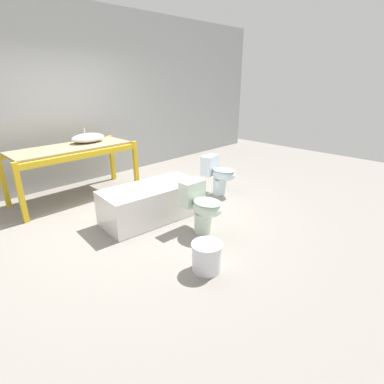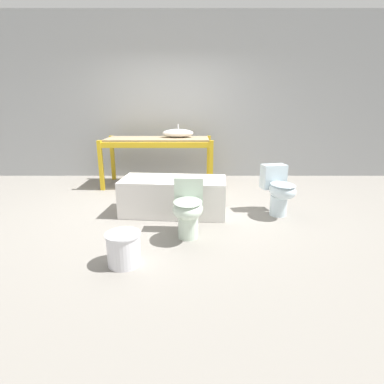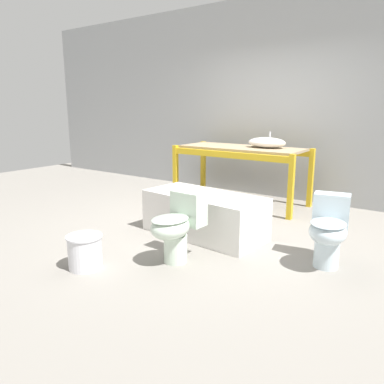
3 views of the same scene
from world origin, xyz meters
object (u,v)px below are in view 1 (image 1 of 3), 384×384
(toilet_far, at_px, (219,174))
(sink_basin, at_px, (88,138))
(bathtub_main, at_px, (151,200))
(bucket_white, at_px, (207,256))
(toilet_near, at_px, (202,206))

(toilet_far, bearing_deg, sink_basin, 118.06)
(sink_basin, relative_size, bathtub_main, 0.39)
(bathtub_main, xyz_separation_m, bucket_white, (-0.39, -1.42, -0.12))
(bucket_white, bearing_deg, toilet_far, 36.59)
(bucket_white, bearing_deg, toilet_near, 46.22)
(sink_basin, distance_m, bucket_white, 3.24)
(sink_basin, distance_m, bathtub_main, 1.82)
(sink_basin, height_order, bathtub_main, sink_basin)
(toilet_near, relative_size, bucket_white, 2.00)
(toilet_near, bearing_deg, bucket_white, -131.61)
(toilet_far, xyz_separation_m, bucket_white, (-1.83, -1.36, -0.20))
(toilet_far, relative_size, bucket_white, 2.00)
(toilet_near, height_order, toilet_far, same)
(bathtub_main, height_order, toilet_far, toilet_far)
(toilet_near, distance_m, bucket_white, 0.90)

